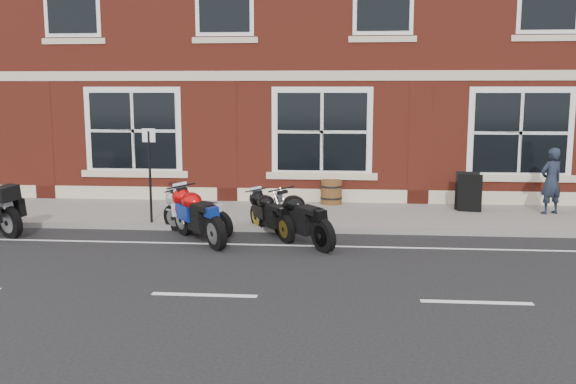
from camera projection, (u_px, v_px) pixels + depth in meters
The scene contains 12 objects.
ground at pixel (237, 247), 12.56m from camera, with size 80.00×80.00×0.00m, color black.
sidewalk at pixel (257, 215), 15.50m from camera, with size 30.00×3.00×0.12m, color slate.
kerb at pixel (248, 228), 13.94m from camera, with size 30.00×0.16×0.12m, color slate.
pub_building at pixel (285, 3), 21.94m from camera, with size 24.00×12.00×12.00m, color maroon.
moto_sport_red at pixel (199, 214), 12.91m from camera, with size 1.45×1.85×1.00m.
moto_sport_black at pixel (272, 213), 13.45m from camera, with size 1.12×1.67×0.86m.
moto_sport_silver at pixel (196, 211), 13.56m from camera, with size 1.71×1.13×0.87m.
moto_naked_black at pixel (302, 216), 12.73m from camera, with size 1.39×1.81×0.97m.
pedestrian_left at pixel (551, 181), 15.16m from camera, with size 0.58×0.38×1.58m, color #19202E.
a_board_sign at pixel (468, 192), 15.52m from camera, with size 0.57×0.38×0.95m, color black, non-canonical shape.
barrel_planter at pixel (331, 192), 16.57m from camera, with size 0.57×0.57×0.63m.
parking_sign at pixel (150, 169), 14.10m from camera, with size 0.30×0.06×2.09m.
Camera 1 is at (2.04, -12.10, 3.04)m, focal length 40.00 mm.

